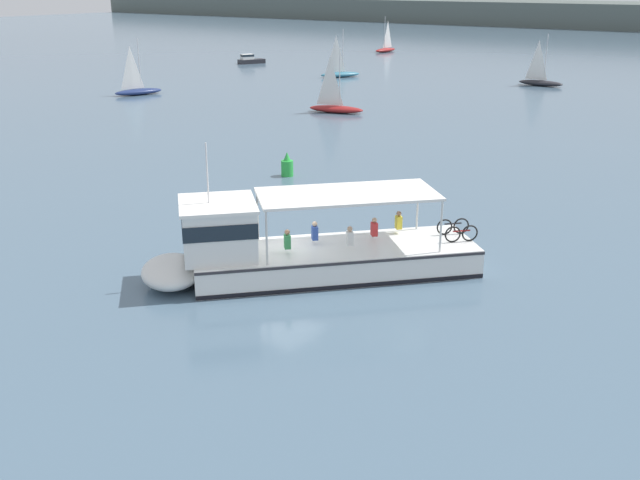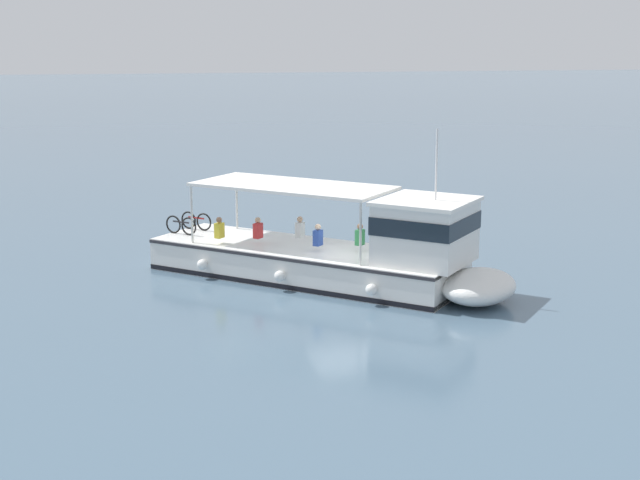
# 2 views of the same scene
# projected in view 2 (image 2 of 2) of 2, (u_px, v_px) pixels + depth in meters

# --- Properties ---
(ground_plane) EXTENTS (400.00, 400.00, 0.00)m
(ground_plane) POSITION_uv_depth(u_px,v_px,m) (350.00, 288.00, 29.28)
(ground_plane) COLOR slate
(ferry_main) EXTENTS (10.88, 11.45, 5.32)m
(ferry_main) POSITION_uv_depth(u_px,v_px,m) (347.00, 255.00, 29.54)
(ferry_main) COLOR white
(ferry_main) RESTS_ON ground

